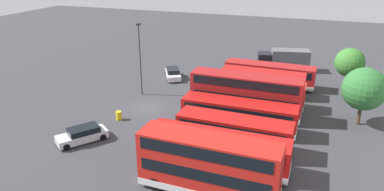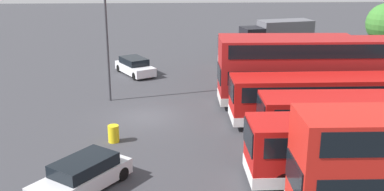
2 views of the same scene
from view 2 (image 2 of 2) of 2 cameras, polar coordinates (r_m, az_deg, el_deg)
name	(u,v)px [view 2 (image 2 of 2)]	position (r m, az deg, el deg)	size (l,w,h in m)	color
ground_plane	(146,117)	(28.87, -5.82, -2.73)	(140.00, 140.00, 0.00)	#38383D
bus_single_deck_near_end	(285,50)	(41.67, 11.52, 5.59)	(2.95, 11.87, 2.95)	#A51919
bus_single_deck_second	(290,58)	(38.42, 12.17, 4.56)	(2.73, 10.44, 2.95)	#B71411
bus_single_deck_third	(305,70)	(34.85, 13.92, 3.15)	(2.61, 10.64, 2.95)	red
bus_double_decker_fourth	(308,70)	(31.35, 14.34, 3.12)	(2.72, 11.96, 4.55)	#A51919
bus_single_deck_fifth	(326,98)	(28.31, 16.45, -0.31)	(2.61, 11.47, 2.95)	#B71411
bus_single_deck_sixth	(360,121)	(25.05, 20.25, -2.98)	(2.79, 10.39, 2.95)	#B71411
bus_single_deck_seventh	(378,148)	(21.96, 22.31, -6.06)	(2.62, 11.73, 2.95)	#B71411
box_truck_blue	(278,35)	(49.12, 10.70, 7.48)	(4.09, 7.87, 3.20)	#595960
car_hatchback_silver	(135,66)	(39.08, -7.18, 3.65)	(4.73, 3.74, 1.43)	silver
car_small_green	(82,176)	(20.50, -13.58, -9.72)	(4.77, 4.18, 1.43)	silver
lamp_post_tall	(106,27)	(31.33, -10.68, 8.45)	(0.70, 0.30, 8.96)	#38383D
waste_bin_yellow	(114,134)	(25.26, -9.80, -4.74)	(0.60, 0.60, 0.95)	yellow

